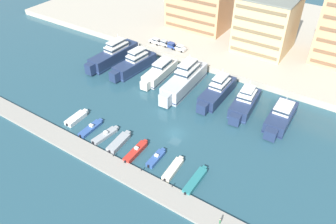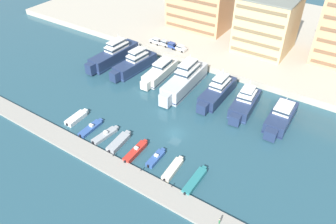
% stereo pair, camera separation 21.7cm
% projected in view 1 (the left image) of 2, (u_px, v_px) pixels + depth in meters
% --- Properties ---
extents(ground_plane, '(400.00, 400.00, 0.00)m').
position_uv_depth(ground_plane, '(175.00, 133.00, 74.93)').
color(ground_plane, '#285160').
extents(quay_promenade, '(180.00, 70.00, 1.95)m').
position_uv_depth(quay_promenade, '(271.00, 33.00, 116.37)').
color(quay_promenade, '#BCB29E').
rests_on(quay_promenade, ground).
extents(pier_dock, '(120.00, 4.52, 0.54)m').
position_uv_depth(pier_dock, '(132.00, 177.00, 64.34)').
color(pier_dock, '#9E998E').
rests_on(pier_dock, ground).
extents(yacht_navy_far_left, '(5.37, 20.81, 8.23)m').
position_uv_depth(yacht_navy_far_left, '(114.00, 55.00, 100.31)').
color(yacht_navy_far_left, navy).
rests_on(yacht_navy_far_left, ground).
extents(yacht_navy_left, '(5.76, 17.77, 7.98)m').
position_uv_depth(yacht_navy_left, '(134.00, 63.00, 96.22)').
color(yacht_navy_left, navy).
rests_on(yacht_navy_left, ground).
extents(yacht_ivory_mid_left, '(4.98, 16.59, 6.35)m').
position_uv_depth(yacht_ivory_mid_left, '(160.00, 72.00, 93.38)').
color(yacht_ivory_mid_left, silver).
rests_on(yacht_ivory_mid_left, ground).
extents(yacht_silver_center_left, '(5.79, 21.40, 9.07)m').
position_uv_depth(yacht_silver_center_left, '(184.00, 80.00, 88.33)').
color(yacht_silver_center_left, silver).
rests_on(yacht_silver_center_left, ground).
extents(yacht_navy_center, '(4.67, 17.31, 7.59)m').
position_uv_depth(yacht_navy_center, '(217.00, 91.00, 85.08)').
color(yacht_navy_center, navy).
rests_on(yacht_navy_center, ground).
extents(yacht_navy_center_right, '(5.73, 15.53, 7.26)m').
position_uv_depth(yacht_navy_center_right, '(245.00, 102.00, 81.21)').
color(yacht_navy_center_right, navy).
rests_on(yacht_navy_center_right, ground).
extents(yacht_navy_mid_right, '(5.04, 15.60, 6.13)m').
position_uv_depth(yacht_navy_mid_right, '(281.00, 117.00, 77.08)').
color(yacht_navy_mid_right, navy).
rests_on(yacht_navy_mid_right, ground).
extents(motorboat_white_far_left, '(2.33, 6.83, 1.08)m').
position_uv_depth(motorboat_white_far_left, '(77.00, 118.00, 78.55)').
color(motorboat_white_far_left, white).
rests_on(motorboat_white_far_left, ground).
extents(motorboat_blue_left, '(1.97, 7.40, 1.26)m').
position_uv_depth(motorboat_blue_left, '(91.00, 128.00, 75.83)').
color(motorboat_blue_left, '#33569E').
rests_on(motorboat_blue_left, ground).
extents(motorboat_grey_mid_left, '(2.52, 7.44, 1.31)m').
position_uv_depth(motorboat_grey_mid_left, '(105.00, 135.00, 73.84)').
color(motorboat_grey_mid_left, '#9EA3A8').
rests_on(motorboat_grey_mid_left, ground).
extents(motorboat_grey_center_left, '(2.59, 7.55, 1.07)m').
position_uv_depth(motorboat_grey_center_left, '(119.00, 142.00, 71.81)').
color(motorboat_grey_center_left, '#9EA3A8').
rests_on(motorboat_grey_center_left, ground).
extents(motorboat_red_center, '(1.80, 7.70, 1.56)m').
position_uv_depth(motorboat_red_center, '(136.00, 152.00, 69.46)').
color(motorboat_red_center, red).
rests_on(motorboat_red_center, ground).
extents(motorboat_blue_center_right, '(1.76, 6.09, 1.23)m').
position_uv_depth(motorboat_blue_center_right, '(156.00, 158.00, 68.11)').
color(motorboat_blue_center_right, '#33569E').
rests_on(motorboat_blue_center_right, ground).
extents(motorboat_cream_mid_right, '(2.11, 7.29, 1.04)m').
position_uv_depth(motorboat_cream_mid_right, '(173.00, 169.00, 65.57)').
color(motorboat_cream_mid_right, beige).
rests_on(motorboat_cream_mid_right, ground).
extents(motorboat_teal_right, '(1.71, 8.12, 1.09)m').
position_uv_depth(motorboat_teal_right, '(195.00, 181.00, 63.17)').
color(motorboat_teal_right, teal).
rests_on(motorboat_teal_right, ground).
extents(car_white_far_left, '(4.19, 2.11, 1.80)m').
position_uv_depth(car_white_far_left, '(155.00, 41.00, 106.75)').
color(car_white_far_left, white).
rests_on(car_white_far_left, quay_promenade).
extents(car_silver_left, '(4.23, 2.20, 1.80)m').
position_uv_depth(car_silver_left, '(164.00, 43.00, 105.64)').
color(car_silver_left, '#B7BCC1').
rests_on(car_silver_left, quay_promenade).
extents(car_blue_mid_left, '(4.24, 2.22, 1.80)m').
position_uv_depth(car_blue_mid_left, '(171.00, 45.00, 104.31)').
color(car_blue_mid_left, '#28428E').
rests_on(car_blue_mid_left, quay_promenade).
extents(car_white_center_left, '(4.16, 2.03, 1.80)m').
position_uv_depth(car_white_center_left, '(180.00, 48.00, 102.82)').
color(car_white_center_left, white).
rests_on(car_white_center_left, quay_promenade).
extents(apartment_block_far_left, '(21.00, 12.95, 18.78)m').
position_uv_depth(apartment_block_far_left, '(199.00, 4.00, 112.93)').
color(apartment_block_far_left, tan).
rests_on(apartment_block_far_left, quay_promenade).
extents(apartment_block_left, '(16.25, 16.57, 18.89)m').
position_uv_depth(apartment_block_left, '(267.00, 23.00, 99.61)').
color(apartment_block_left, '#E0BC84').
rests_on(apartment_block_left, quay_promenade).
extents(pedestrian_near_edge, '(0.37, 0.64, 1.72)m').
position_uv_depth(pedestrian_near_edge, '(220.00, 221.00, 54.87)').
color(pedestrian_near_edge, '#7A6B56').
rests_on(pedestrian_near_edge, pier_dock).
extents(bollard_west, '(0.20, 0.20, 0.61)m').
position_uv_depth(bollard_west, '(113.00, 155.00, 68.21)').
color(bollard_west, '#2D2D33').
rests_on(bollard_west, pier_dock).
extents(bollard_west_mid, '(0.20, 0.20, 0.61)m').
position_uv_depth(bollard_west_mid, '(141.00, 170.00, 65.02)').
color(bollard_west_mid, '#2D2D33').
rests_on(bollard_west_mid, pier_dock).
extents(bollard_east_mid, '(0.20, 0.20, 0.61)m').
position_uv_depth(bollard_east_mid, '(172.00, 185.00, 61.82)').
color(bollard_east_mid, '#2D2D33').
rests_on(bollard_east_mid, pier_dock).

